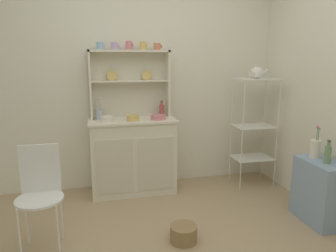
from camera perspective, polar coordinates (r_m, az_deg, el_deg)
The scene contains 20 objects.
wall_back at distance 3.72m, azimuth -4.69°, elevation 8.14°, with size 3.84×0.05×2.50m, color silver.
hutch_cabinet at distance 3.59m, azimuth -6.38°, elevation -5.25°, with size 0.96×0.45×0.85m.
hutch_shelf_unit at distance 3.60m, azimuth -7.03°, elevation 8.51°, with size 0.89×0.18×0.75m.
bakers_rack at distance 3.82m, azimuth 15.45°, elevation 0.89°, with size 0.46×0.32×1.29m.
side_shelf_blue at distance 3.29m, azimuth 25.93°, elevation -10.74°, with size 0.28×0.48×0.59m, color #849EBC.
wire_chair at distance 2.69m, azimuth -22.32°, elevation -10.43°, with size 0.36×0.36×0.85m.
floor_basket at distance 2.78m, azimuth 2.87°, elevation -19.00°, with size 0.23×0.23×0.14m, color #93754C.
cup_sky_0 at distance 3.53m, azimuth -12.33°, elevation 14.08°, with size 0.09×0.08×0.08m.
cup_lilac_1 at distance 3.54m, azimuth -9.74°, elevation 14.17°, with size 0.09×0.08×0.08m.
cup_rose_2 at distance 3.55m, azimuth -7.15°, elevation 14.37°, with size 0.08×0.07×0.09m.
cup_gold_3 at distance 3.58m, azimuth -4.62°, elevation 14.38°, with size 0.08×0.07×0.09m.
cup_terracotta_4 at distance 3.60m, azimuth -1.98°, elevation 14.27°, with size 0.09×0.08×0.08m.
bowl_mixing_large at distance 3.39m, azimuth -11.09°, elevation 1.26°, with size 0.12×0.12×0.06m, color silver.
bowl_floral_medium at distance 3.42m, azimuth -6.40°, elevation 1.47°, with size 0.14×0.14×0.06m, color #DBB760.
bowl_cream_small at distance 3.46m, azimuth -1.81°, elevation 1.62°, with size 0.16×0.16×0.05m, color #D17A84.
jam_bottle at distance 3.62m, azimuth -1.16°, elevation 2.89°, with size 0.06×0.06×0.18m.
utensil_jar at distance 3.54m, azimuth -12.43°, elevation 2.15°, with size 0.08×0.08×0.24m.
porcelain_teapot at distance 3.76m, azimuth 15.92°, elevation 9.35°, with size 0.22×0.13×0.16m.
flower_vase at distance 3.25m, azimuth 25.25°, elevation -3.66°, with size 0.10×0.10×0.32m.
oil_bottle at distance 3.13m, azimuth 27.12°, elevation -4.52°, with size 0.06×0.06×0.21m.
Camera 1 is at (-0.56, -2.04, 1.51)m, focal length 33.43 mm.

